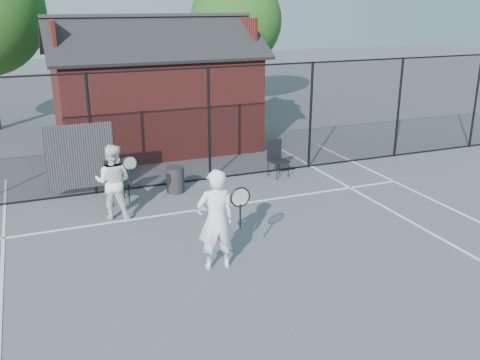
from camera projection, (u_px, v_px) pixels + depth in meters
name	position (u px, v px, depth m)	size (l,w,h in m)	color
ground	(248.00, 268.00, 9.63)	(80.00, 80.00, 0.00)	#4E5359
court_lines	(280.00, 304.00, 8.47)	(11.02, 18.00, 0.01)	silver
fence	(160.00, 131.00, 13.45)	(22.04, 3.00, 3.00)	black
clubhouse	(154.00, 97.00, 17.21)	(6.50, 4.36, 4.19)	maroon
tree_right	(236.00, 21.00, 23.14)	(3.97, 3.97, 5.70)	#352815
player_front	(216.00, 219.00, 9.36)	(0.85, 0.64, 1.85)	white
player_back	(113.00, 182.00, 11.62)	(1.00, 0.91, 1.66)	white
chair_left	(118.00, 183.00, 12.59)	(0.47, 0.49, 0.99)	black
chair_right	(278.00, 159.00, 14.45)	(0.47, 0.49, 0.97)	black
waste_bin	(175.00, 180.00, 13.33)	(0.45, 0.45, 0.65)	#262626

